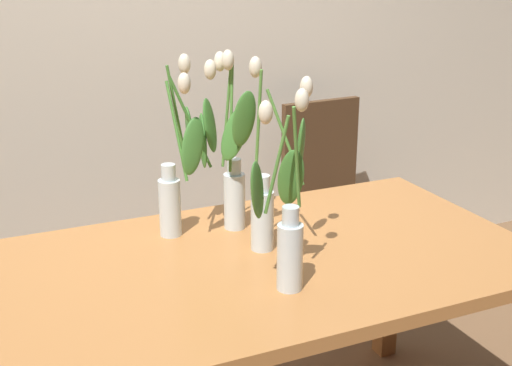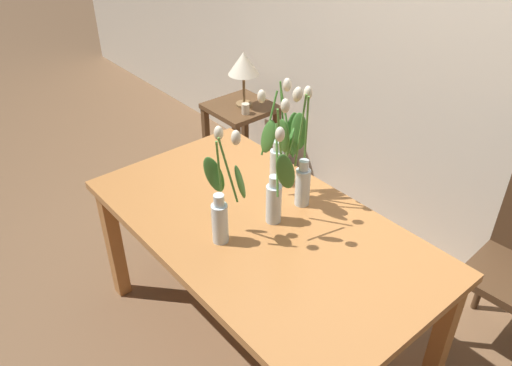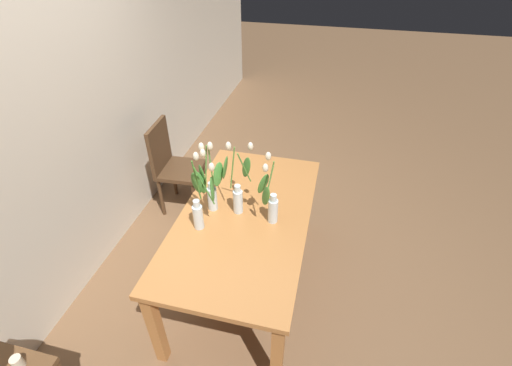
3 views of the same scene
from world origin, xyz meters
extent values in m
plane|color=brown|center=(0.00, 0.00, 0.00)|extent=(18.00, 18.00, 0.00)
cube|color=beige|center=(0.00, 1.33, 1.35)|extent=(9.00, 0.10, 2.70)
cube|color=#B7753D|center=(0.00, 0.00, 0.72)|extent=(1.60, 0.90, 0.04)
cube|color=#B7753D|center=(-0.74, -0.39, 0.35)|extent=(0.07, 0.07, 0.70)
cube|color=#B7753D|center=(0.74, -0.39, 0.35)|extent=(0.07, 0.07, 0.70)
cube|color=#B7753D|center=(-0.74, 0.39, 0.35)|extent=(0.07, 0.07, 0.70)
cube|color=#B7753D|center=(0.74, 0.39, 0.35)|extent=(0.07, 0.07, 0.70)
cylinder|color=silver|center=(0.01, 0.24, 0.83)|extent=(0.07, 0.07, 0.18)
cylinder|color=silver|center=(0.01, 0.24, 0.94)|extent=(0.04, 0.04, 0.05)
cylinder|color=silver|center=(0.01, 0.24, 0.80)|extent=(0.06, 0.06, 0.11)
cylinder|color=#56933D|center=(0.00, 0.26, 1.10)|extent=(0.03, 0.03, 0.33)
ellipsoid|color=#F2E5C6|center=(-0.02, 0.27, 1.27)|extent=(0.04, 0.04, 0.06)
ellipsoid|color=#427F33|center=(-0.05, 0.27, 1.08)|extent=(0.08, 0.08, 0.17)
cylinder|color=#56933D|center=(0.00, 0.22, 1.11)|extent=(0.03, 0.03, 0.34)
ellipsoid|color=#F2E5C6|center=(-0.01, 0.21, 1.28)|extent=(0.04, 0.04, 0.06)
ellipsoid|color=#427F33|center=(-0.01, 0.17, 1.07)|extent=(0.11, 0.08, 0.18)
cylinder|color=silver|center=(-0.01, -0.20, 0.83)|extent=(0.07, 0.07, 0.18)
cylinder|color=silver|center=(-0.01, -0.20, 0.94)|extent=(0.04, 0.04, 0.05)
cylinder|color=silver|center=(-0.01, -0.20, 0.80)|extent=(0.06, 0.06, 0.11)
cylinder|color=#56933D|center=(-0.04, -0.18, 1.07)|extent=(0.05, 0.05, 0.26)
ellipsoid|color=#F2E5C6|center=(-0.06, -0.15, 1.21)|extent=(0.04, 0.04, 0.06)
ellipsoid|color=#427F33|center=(-0.09, -0.17, 1.01)|extent=(0.09, 0.10, 0.18)
cylinder|color=#56933D|center=(0.02, -0.17, 1.08)|extent=(0.05, 0.05, 0.28)
ellipsoid|color=#F2E5C6|center=(0.04, -0.15, 1.23)|extent=(0.04, 0.04, 0.06)
ellipsoid|color=#427F33|center=(0.03, -0.12, 1.02)|extent=(0.07, 0.11, 0.18)
cylinder|color=silver|center=(-0.19, 0.27, 0.83)|extent=(0.07, 0.07, 0.18)
cylinder|color=silver|center=(-0.19, 0.27, 0.94)|extent=(0.04, 0.04, 0.05)
cylinder|color=silver|center=(-0.19, 0.27, 0.80)|extent=(0.06, 0.06, 0.11)
cylinder|color=#478433|center=(-0.12, 0.26, 1.10)|extent=(0.12, 0.03, 0.29)
ellipsoid|color=#F2E5C6|center=(-0.06, 0.25, 1.25)|extent=(0.04, 0.04, 0.06)
ellipsoid|color=#427F33|center=(-0.07, 0.28, 1.03)|extent=(0.04, 0.11, 0.18)
cylinder|color=#478433|center=(-0.16, 0.26, 1.11)|extent=(0.06, 0.02, 0.33)
ellipsoid|color=#F2E5C6|center=(-0.13, 0.26, 1.27)|extent=(0.04, 0.04, 0.06)
ellipsoid|color=#427F33|center=(-0.11, 0.29, 1.05)|extent=(0.04, 0.09, 0.18)
cylinder|color=#478433|center=(-0.18, 0.20, 1.09)|extent=(0.03, 0.11, 0.28)
ellipsoid|color=#F2E5C6|center=(-0.17, 0.15, 1.24)|extent=(0.04, 0.04, 0.06)
ellipsoid|color=#427F33|center=(-0.14, 0.17, 1.05)|extent=(0.11, 0.05, 0.18)
cylinder|color=silver|center=(0.03, 0.05, 0.83)|extent=(0.07, 0.07, 0.18)
cylinder|color=silver|center=(0.03, 0.05, 0.94)|extent=(0.04, 0.04, 0.05)
cylinder|color=silver|center=(0.03, 0.05, 0.80)|extent=(0.06, 0.06, 0.11)
cylinder|color=#56933D|center=(0.03, 0.08, 1.11)|extent=(0.01, 0.05, 0.33)
ellipsoid|color=#F2E5C6|center=(0.03, 0.10, 1.27)|extent=(0.04, 0.04, 0.06)
ellipsoid|color=#427F33|center=(0.00, 0.12, 1.12)|extent=(0.09, 0.05, 0.18)
cylinder|color=#56933D|center=(0.08, 0.02, 1.09)|extent=(0.10, 0.07, 0.27)
ellipsoid|color=#F2E5C6|center=(0.13, -0.01, 1.23)|extent=(0.04, 0.04, 0.06)
ellipsoid|color=#427F33|center=(0.13, 0.02, 1.06)|extent=(0.07, 0.11, 0.18)
cube|color=#4C331E|center=(0.79, 0.87, 0.45)|extent=(0.42, 0.42, 0.04)
cylinder|color=#4C331E|center=(0.97, 0.71, 0.21)|extent=(0.04, 0.04, 0.43)
cylinder|color=#4C331E|center=(0.63, 0.69, 0.21)|extent=(0.04, 0.04, 0.43)
cylinder|color=#4C331E|center=(0.95, 1.05, 0.21)|extent=(0.04, 0.04, 0.43)
cylinder|color=#4C331E|center=(0.61, 1.03, 0.21)|extent=(0.04, 0.04, 0.43)
cube|color=#4C331E|center=(0.78, 1.05, 0.70)|extent=(0.40, 0.06, 0.46)
cylinder|color=beige|center=(-1.20, 0.89, 0.59)|extent=(0.06, 0.06, 0.07)
camera|label=1|loc=(-0.75, -1.62, 1.58)|focal=47.59mm
camera|label=2|loc=(1.31, -1.12, 2.09)|focal=35.07mm
camera|label=3|loc=(-1.78, -0.51, 2.41)|focal=24.70mm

